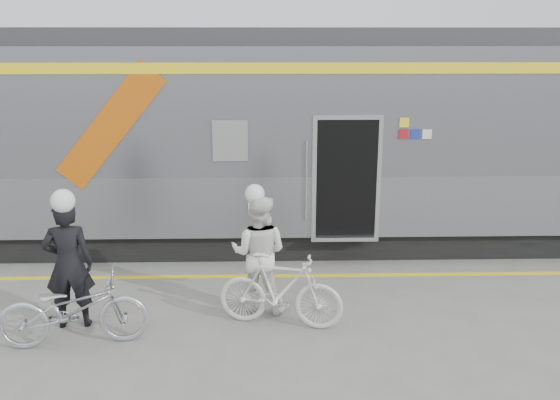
{
  "coord_description": "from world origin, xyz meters",
  "views": [
    {
      "loc": [
        0.52,
        -7.26,
        3.93
      ],
      "look_at": [
        0.73,
        1.6,
        1.5
      ],
      "focal_mm": 38.0,
      "sensor_mm": 36.0,
      "label": 1
    }
  ],
  "objects_px": {
    "bicycle_left": "(73,309)",
    "bicycle_right": "(280,290)",
    "woman": "(259,253)",
    "man": "(69,264)"
  },
  "relations": [
    {
      "from": "man",
      "to": "woman",
      "type": "xyz_separation_m",
      "value": [
        2.62,
        0.47,
        -0.04
      ]
    },
    {
      "from": "bicycle_left",
      "to": "bicycle_right",
      "type": "bearing_deg",
      "value": -88.03
    },
    {
      "from": "man",
      "to": "bicycle_left",
      "type": "relative_size",
      "value": 0.95
    },
    {
      "from": "bicycle_left",
      "to": "man",
      "type": "bearing_deg",
      "value": 12.14
    },
    {
      "from": "man",
      "to": "bicycle_left",
      "type": "bearing_deg",
      "value": 102.14
    },
    {
      "from": "bicycle_left",
      "to": "bicycle_right",
      "type": "xyz_separation_m",
      "value": [
        2.72,
        0.47,
        0.03
      ]
    },
    {
      "from": "woman",
      "to": "bicycle_right",
      "type": "distance_m",
      "value": 0.72
    },
    {
      "from": "man",
      "to": "woman",
      "type": "relative_size",
      "value": 1.04
    },
    {
      "from": "woman",
      "to": "bicycle_right",
      "type": "relative_size",
      "value": 0.99
    },
    {
      "from": "woman",
      "to": "bicycle_right",
      "type": "height_order",
      "value": "woman"
    }
  ]
}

